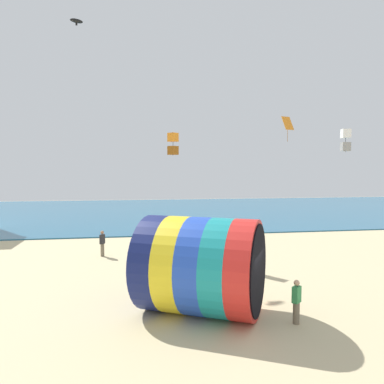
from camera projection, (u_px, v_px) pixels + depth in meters
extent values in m
plane|color=#CCBA8C|center=(241.00, 319.00, 13.98)|extent=(120.00, 120.00, 0.00)
cube|color=#236084|center=(160.00, 211.00, 51.71)|extent=(120.00, 40.00, 0.10)
cylinder|color=navy|center=(159.00, 262.00, 15.06)|extent=(2.57, 3.73, 3.76)
cylinder|color=yellow|center=(179.00, 264.00, 14.77)|extent=(2.57, 3.73, 3.76)
cylinder|color=blue|center=(200.00, 265.00, 14.48)|extent=(2.57, 3.73, 3.76)
cylinder|color=teal|center=(223.00, 267.00, 14.20)|extent=(2.57, 3.73, 3.76)
cylinder|color=red|center=(246.00, 269.00, 13.91)|extent=(2.57, 3.73, 3.76)
cylinder|color=black|center=(258.00, 270.00, 13.76)|extent=(1.70, 3.07, 3.46)
cylinder|color=#726651|center=(296.00, 313.00, 13.53)|extent=(0.24, 0.24, 0.79)
cube|color=#338C4C|center=(297.00, 294.00, 13.49)|extent=(0.42, 0.40, 0.59)
sphere|color=tan|center=(297.00, 283.00, 13.47)|extent=(0.21, 0.21, 0.21)
ellipsoid|color=black|center=(76.00, 21.00, 26.52)|extent=(1.01, 0.74, 0.39)
cube|color=black|center=(76.00, 24.00, 26.53)|extent=(0.13, 0.07, 0.24)
cube|color=orange|center=(288.00, 123.00, 32.11)|extent=(1.07, 0.89, 1.20)
cylinder|color=#8F4F12|center=(288.00, 134.00, 32.17)|extent=(0.03, 0.03, 1.33)
cube|color=orange|center=(173.00, 137.00, 24.31)|extent=(0.75, 0.75, 0.57)
cube|color=#8F4F12|center=(173.00, 150.00, 24.36)|extent=(0.75, 0.75, 0.57)
cylinder|color=black|center=(173.00, 144.00, 24.33)|extent=(0.02, 0.02, 1.51)
cube|color=white|center=(346.00, 134.00, 24.99)|extent=(0.64, 0.64, 0.59)
cube|color=gray|center=(345.00, 147.00, 25.03)|extent=(0.64, 0.64, 0.59)
cylinder|color=black|center=(346.00, 140.00, 25.01)|extent=(0.02, 0.02, 1.56)
cylinder|color=#726651|center=(102.00, 250.00, 24.30)|extent=(0.24, 0.24, 0.82)
cube|color=#232328|center=(102.00, 239.00, 24.26)|extent=(0.35, 0.42, 0.61)
sphere|color=#9E7051|center=(102.00, 232.00, 24.24)|extent=(0.22, 0.22, 0.22)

